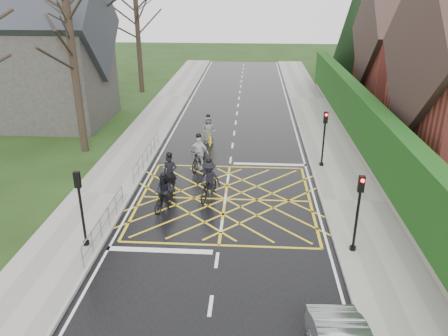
# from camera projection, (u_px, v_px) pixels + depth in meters

# --- Properties ---
(ground) EXTENTS (120.00, 120.00, 0.00)m
(ground) POSITION_uv_depth(u_px,v_px,m) (225.00, 199.00, 20.76)
(ground) COLOR black
(ground) RESTS_ON ground
(road) EXTENTS (9.00, 80.00, 0.01)m
(road) POSITION_uv_depth(u_px,v_px,m) (225.00, 199.00, 20.76)
(road) COLOR black
(road) RESTS_ON ground
(sidewalk_right) EXTENTS (3.00, 80.00, 0.15)m
(sidewalk_right) POSITION_uv_depth(u_px,v_px,m) (353.00, 201.00, 20.37)
(sidewalk_right) COLOR gray
(sidewalk_right) RESTS_ON ground
(sidewalk_left) EXTENTS (3.00, 80.00, 0.15)m
(sidewalk_left) POSITION_uv_depth(u_px,v_px,m) (102.00, 194.00, 21.09)
(sidewalk_left) COLOR gray
(sidewalk_left) RESTS_ON ground
(stone_wall) EXTENTS (0.50, 38.00, 0.70)m
(stone_wall) POSITION_uv_depth(u_px,v_px,m) (363.00, 152.00, 25.68)
(stone_wall) COLOR slate
(stone_wall) RESTS_ON ground
(hedge) EXTENTS (0.90, 38.00, 2.80)m
(hedge) POSITION_uv_depth(u_px,v_px,m) (366.00, 123.00, 25.00)
(hedge) COLOR #103B10
(hedge) RESTS_ON stone_wall
(house_far) EXTENTS (9.80, 8.80, 10.30)m
(house_far) POSITION_uv_depth(u_px,v_px,m) (424.00, 53.00, 34.74)
(house_far) COLOR maroon
(house_far) RESTS_ON ground
(conifer) EXTENTS (4.60, 4.60, 10.00)m
(conifer) POSITION_uv_depth(u_px,v_px,m) (353.00, 34.00, 42.09)
(conifer) COLOR black
(conifer) RESTS_ON ground
(church) EXTENTS (8.80, 7.80, 11.00)m
(church) POSITION_uv_depth(u_px,v_px,m) (44.00, 54.00, 30.69)
(church) COLOR #2D2B28
(church) RESTS_ON ground
(tree_near) EXTENTS (9.24, 9.24, 11.44)m
(tree_near) POSITION_uv_depth(u_px,v_px,m) (67.00, 15.00, 23.74)
(tree_near) COLOR black
(tree_near) RESTS_ON ground
(tree_far) EXTENTS (8.40, 8.40, 10.40)m
(tree_far) POSITION_uv_depth(u_px,v_px,m) (136.00, 12.00, 38.75)
(tree_far) COLOR black
(tree_far) RESTS_ON ground
(railing_south) EXTENTS (0.05, 5.04, 1.03)m
(railing_south) POSITION_uv_depth(u_px,v_px,m) (104.00, 218.00, 17.51)
(railing_south) COLOR slate
(railing_south) RESTS_ON ground
(railing_north) EXTENTS (0.05, 6.04, 1.03)m
(railing_north) POSITION_uv_depth(u_px,v_px,m) (147.00, 152.00, 24.41)
(railing_north) COLOR slate
(railing_north) RESTS_ON ground
(traffic_light_ne) EXTENTS (0.24, 0.31, 3.21)m
(traffic_light_ne) POSITION_uv_depth(u_px,v_px,m) (324.00, 140.00, 23.67)
(traffic_light_ne) COLOR black
(traffic_light_ne) RESTS_ON ground
(traffic_light_se) EXTENTS (0.24, 0.31, 3.21)m
(traffic_light_se) POSITION_uv_depth(u_px,v_px,m) (357.00, 215.00, 15.94)
(traffic_light_se) COLOR black
(traffic_light_se) RESTS_ON ground
(traffic_light_sw) EXTENTS (0.24, 0.31, 3.21)m
(traffic_light_sw) POSITION_uv_depth(u_px,v_px,m) (82.00, 210.00, 16.28)
(traffic_light_sw) COLOR black
(traffic_light_sw) RESTS_ON ground
(cyclist_rear) EXTENTS (1.20, 2.21, 2.03)m
(cyclist_rear) POSITION_uv_depth(u_px,v_px,m) (170.00, 179.00, 21.34)
(cyclist_rear) COLOR black
(cyclist_rear) RESTS_ON ground
(cyclist_back) EXTENTS (1.01, 1.84, 1.78)m
(cyclist_back) POSITION_uv_depth(u_px,v_px,m) (164.00, 195.00, 19.63)
(cyclist_back) COLOR black
(cyclist_back) RESTS_ON ground
(cyclist_mid) EXTENTS (1.31, 2.17, 2.00)m
(cyclist_mid) POSITION_uv_depth(u_px,v_px,m) (209.00, 183.00, 20.70)
(cyclist_mid) COLOR black
(cyclist_mid) RESTS_ON ground
(cyclist_front) EXTENTS (1.18, 2.13, 2.05)m
(cyclist_front) POSITION_uv_depth(u_px,v_px,m) (199.00, 156.00, 23.90)
(cyclist_front) COLOR black
(cyclist_front) RESTS_ON ground
(cyclist_lead) EXTENTS (1.20, 2.09, 1.92)m
(cyclist_lead) POSITION_uv_depth(u_px,v_px,m) (208.00, 133.00, 27.83)
(cyclist_lead) COLOR yellow
(cyclist_lead) RESTS_ON ground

